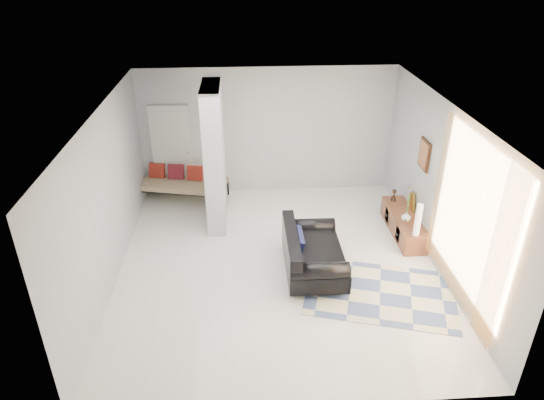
{
  "coord_description": "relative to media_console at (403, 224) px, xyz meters",
  "views": [
    {
      "loc": [
        -0.57,
        -7.02,
        5.0
      ],
      "look_at": [
        -0.06,
        0.6,
        0.98
      ],
      "focal_mm": 32.0,
      "sensor_mm": 36.0,
      "label": 1
    }
  ],
  "objects": [
    {
      "name": "partition_column",
      "position": [
        -3.62,
        0.7,
        1.19
      ],
      "size": [
        0.35,
        1.2,
        2.8
      ],
      "primitive_type": "cube",
      "color": "#B6BBBE",
      "rests_on": "floor"
    },
    {
      "name": "wall_back",
      "position": [
        -2.52,
        2.1,
        1.19
      ],
      "size": [
        6.0,
        0.0,
        6.0
      ],
      "primitive_type": "plane",
      "rotation": [
        1.57,
        0.0,
        0.0
      ],
      "color": "#B2B5B7",
      "rests_on": "ground"
    },
    {
      "name": "curtain",
      "position": [
        0.15,
        -2.05,
        1.24
      ],
      "size": [
        0.0,
        2.55,
        2.55
      ],
      "primitive_type": "plane",
      "rotation": [
        1.57,
        0.0,
        1.57
      ],
      "color": "#FFA743",
      "rests_on": "wall_right"
    },
    {
      "name": "cylinder_lamp",
      "position": [
        -0.02,
        -0.71,
        0.5
      ],
      "size": [
        0.11,
        0.11,
        0.61
      ],
      "primitive_type": "cylinder",
      "color": "white",
      "rests_on": "media_console"
    },
    {
      "name": "wall_left",
      "position": [
        -5.27,
        -0.9,
        1.19
      ],
      "size": [
        0.0,
        6.0,
        6.0
      ],
      "primitive_type": "plane",
      "rotation": [
        1.57,
        0.0,
        1.57
      ],
      "color": "#B2B5B7",
      "rests_on": "ground"
    },
    {
      "name": "area_rug",
      "position": [
        -0.92,
        -1.8,
        -0.2
      ],
      "size": [
        2.7,
        2.15,
        0.01
      ],
      "primitive_type": "cube",
      "rotation": [
        0.0,
        0.0,
        -0.27
      ],
      "color": "beige",
      "rests_on": "floor"
    },
    {
      "name": "bronze_figurine",
      "position": [
        -0.05,
        0.6,
        0.32
      ],
      "size": [
        0.13,
        0.13,
        0.25
      ],
      "primitive_type": null,
      "rotation": [
        0.0,
        0.0,
        0.02
      ],
      "color": "#312216",
      "rests_on": "media_console"
    },
    {
      "name": "wall_art",
      "position": [
        0.2,
        -0.0,
        1.44
      ],
      "size": [
        0.04,
        0.45,
        0.55
      ],
      "primitive_type": "cube",
      "color": "#3B1E10",
      "rests_on": "wall_right"
    },
    {
      "name": "floor",
      "position": [
        -2.52,
        -0.9,
        -0.21
      ],
      "size": [
        6.0,
        6.0,
        0.0
      ],
      "primitive_type": "plane",
      "color": "white",
      "rests_on": "ground"
    },
    {
      "name": "media_console",
      "position": [
        0.0,
        0.0,
        0.0
      ],
      "size": [
        0.45,
        1.63,
        0.8
      ],
      "color": "brown",
      "rests_on": "floor"
    },
    {
      "name": "daybed",
      "position": [
        -4.44,
        1.73,
        0.21
      ],
      "size": [
        2.02,
        1.2,
        0.77
      ],
      "rotation": [
        0.0,
        0.0,
        -0.22
      ],
      "color": "black",
      "rests_on": "floor"
    },
    {
      "name": "hallway_door",
      "position": [
        -4.62,
        2.06,
        0.81
      ],
      "size": [
        0.85,
        0.06,
        2.04
      ],
      "primitive_type": "cube",
      "color": "silver",
      "rests_on": "floor"
    },
    {
      "name": "wall_right",
      "position": [
        0.23,
        -0.9,
        1.19
      ],
      "size": [
        0.0,
        6.0,
        6.0
      ],
      "primitive_type": "plane",
      "rotation": [
        1.57,
        0.0,
        -1.57
      ],
      "color": "#B2B5B7",
      "rests_on": "ground"
    },
    {
      "name": "vase",
      "position": [
        -0.05,
        -0.21,
        0.29
      ],
      "size": [
        0.19,
        0.19,
        0.19
      ],
      "primitive_type": "imported",
      "rotation": [
        0.0,
        0.0,
        0.07
      ],
      "color": "white",
      "rests_on": "media_console"
    },
    {
      "name": "loveseat",
      "position": [
        -1.99,
        -1.12,
        0.15
      ],
      "size": [
        0.98,
        1.67,
        0.76
      ],
      "rotation": [
        0.0,
        0.0,
        -0.01
      ],
      "color": "silver",
      "rests_on": "floor"
    },
    {
      "name": "ceiling",
      "position": [
        -2.52,
        -0.9,
        2.59
      ],
      "size": [
        6.0,
        6.0,
        0.0
      ],
      "primitive_type": "plane",
      "rotation": [
        3.14,
        0.0,
        0.0
      ],
      "color": "white",
      "rests_on": "wall_back"
    },
    {
      "name": "wall_front",
      "position": [
        -2.52,
        -3.9,
        1.19
      ],
      "size": [
        6.0,
        0.0,
        6.0
      ],
      "primitive_type": "plane",
      "rotation": [
        -1.57,
        0.0,
        0.0
      ],
      "color": "#B2B5B7",
      "rests_on": "ground"
    }
  ]
}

